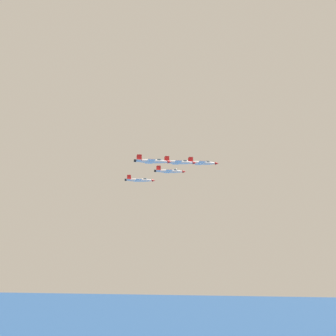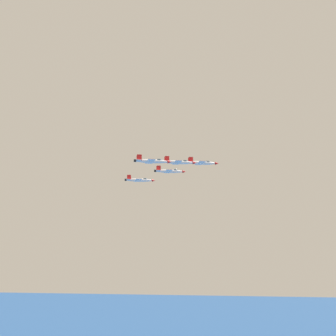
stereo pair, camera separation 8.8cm
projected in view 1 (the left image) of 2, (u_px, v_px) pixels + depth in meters
The scene contains 5 objects.
jet_lead at pixel (202, 163), 241.90m from camera, with size 11.49×17.68×3.83m.
jet_left_wingman at pixel (169, 171), 251.41m from camera, with size 11.44×17.70×3.81m.
jet_right_wingman at pixel (179, 162), 226.13m from camera, with size 11.22×17.35×3.74m.
jet_left_outer at pixel (139, 180), 260.81m from camera, with size 11.29×17.48×3.76m.
jet_right_outer at pixel (152, 161), 210.39m from camera, with size 11.30×17.38×3.77m.
Camera 1 is at (258.20, 42.09, 84.62)m, focal length 48.09 mm.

